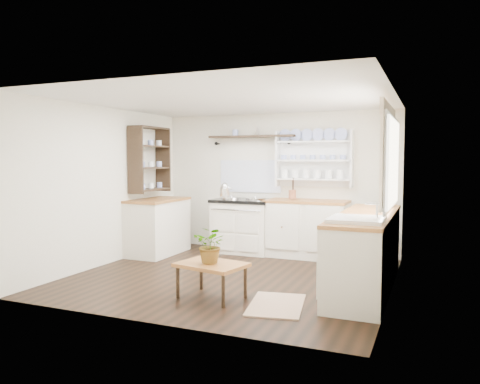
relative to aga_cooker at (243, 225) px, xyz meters
The scene contains 19 objects.
floor 1.70m from the aga_cooker, 73.21° to the right, with size 4.00×3.80×0.01m, color black.
wall_back 0.91m from the aga_cooker, 34.89° to the left, with size 4.00×0.02×2.30m, color beige.
wall_right 3.01m from the aga_cooker, 32.40° to the right, with size 0.02×3.80×2.30m, color beige.
wall_left 2.30m from the aga_cooker, 134.20° to the right, with size 0.02×3.80×2.30m, color beige.
ceiling 2.47m from the aga_cooker, 73.21° to the right, with size 4.00×3.80×0.01m, color white.
window 3.02m from the aga_cooker, 30.37° to the right, with size 0.08×1.55×1.22m.
aga_cooker is the anchor object (origin of this frame).
back_cabinets 1.07m from the aga_cooker, ahead, with size 1.27×0.63×0.90m.
right_cabinets 2.62m from the aga_cooker, 34.06° to the right, with size 0.62×2.43×0.90m.
belfast_sink 3.13m from the aga_cooker, 45.60° to the right, with size 0.55×0.60×0.45m.
left_cabinets 1.40m from the aga_cooker, 151.36° to the right, with size 0.62×1.13×0.90m.
plate_rack 1.60m from the aga_cooker, 14.65° to the left, with size 1.20×0.22×0.90m.
high_shelf 1.48m from the aga_cooker, 70.46° to the left, with size 1.50×0.29×0.16m.
left_shelving 1.88m from the aga_cooker, 153.89° to the right, with size 0.28×0.80×1.05m, color black.
kettle 0.66m from the aga_cooker, 156.86° to the right, with size 0.18×0.18×0.22m, color silver, non-canonical shape.
utensil_crock 0.97m from the aga_cooker, ahead, with size 0.12×0.12×0.14m, color brown.
center_table 2.61m from the aga_cooker, 75.62° to the right, with size 0.81×0.65×0.39m.
potted_plant 2.62m from the aga_cooker, 75.62° to the right, with size 0.37×0.32×0.41m, color #3F7233.
floor_rug 2.91m from the aga_cooker, 60.84° to the right, with size 0.55×0.85×0.02m, color brown.
Camera 1 is at (2.42, -5.55, 1.54)m, focal length 35.00 mm.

